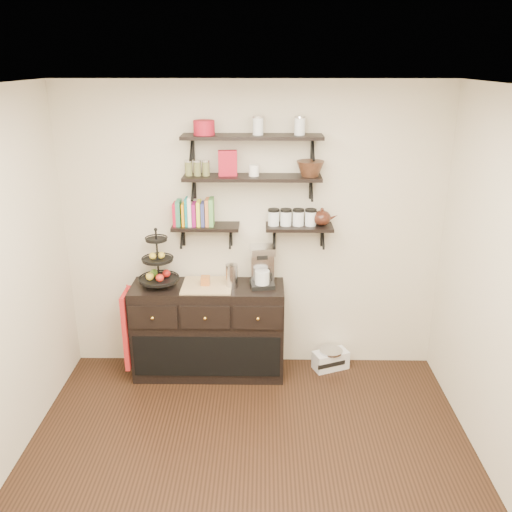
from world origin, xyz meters
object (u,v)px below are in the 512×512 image
object	(u,v)px
sideboard	(209,330)
radio	(331,359)
fruit_stand	(159,267)
coffee_maker	(262,267)

from	to	relation	value
sideboard	radio	size ratio (longest dim) A/B	3.76
fruit_stand	coffee_maker	size ratio (longest dim) A/B	1.37
fruit_stand	radio	bearing A→B (deg)	2.72
coffee_maker	fruit_stand	bearing A→B (deg)	172.97
sideboard	coffee_maker	xyz separation A→B (m)	(0.50, 0.03, 0.63)
fruit_stand	coffee_maker	bearing A→B (deg)	1.37
coffee_maker	radio	bearing A→B (deg)	-3.80
fruit_stand	coffee_maker	xyz separation A→B (m)	(0.94, 0.02, 0.00)
coffee_maker	radio	distance (m)	1.19
coffee_maker	radio	world-z (taller)	coffee_maker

